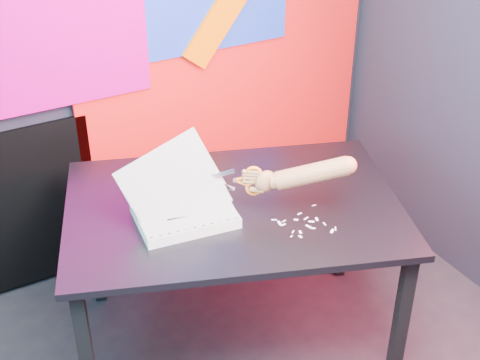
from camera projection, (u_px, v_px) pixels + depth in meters
room at (269, 157)px, 1.81m from camera, size 3.01×3.01×2.71m
backdrop at (116, 92)px, 3.13m from camera, size 2.88×0.05×2.08m
work_table at (233, 220)px, 2.73m from camera, size 1.57×1.30×0.75m
printout_stack at (184, 213)px, 2.58m from camera, size 0.44×0.31×0.35m
scissors at (250, 181)px, 2.58m from camera, size 0.20×0.14×0.13m
hand_forearm at (304, 175)px, 2.54m from camera, size 0.36×0.26×0.17m
paper_clippings at (304, 224)px, 2.57m from camera, size 0.21×0.19×0.00m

